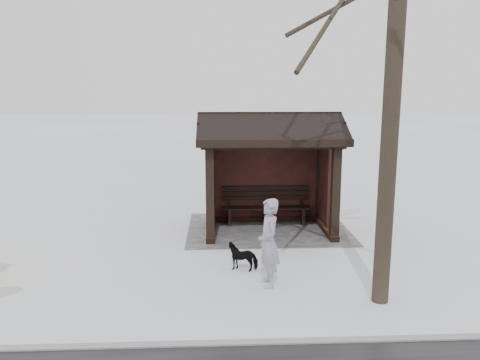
# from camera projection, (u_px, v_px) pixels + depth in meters

# --- Properties ---
(ground) EXTENTS (120.00, 120.00, 0.00)m
(ground) POSITION_uv_depth(u_px,v_px,m) (269.00, 231.00, 12.21)
(ground) COLOR white
(ground) RESTS_ON ground
(kerb) EXTENTS (120.00, 0.15, 0.06)m
(kerb) POSITION_uv_depth(u_px,v_px,m) (309.00, 342.00, 6.81)
(kerb) COLOR gray
(kerb) RESTS_ON ground
(trampled_patch) EXTENTS (4.20, 3.20, 0.02)m
(trampled_patch) POSITION_uv_depth(u_px,v_px,m) (268.00, 229.00, 12.40)
(trampled_patch) COLOR gray
(trampled_patch) RESTS_ON ground
(bus_shelter) EXTENTS (3.60, 2.40, 3.09)m
(bus_shelter) POSITION_uv_depth(u_px,v_px,m) (269.00, 148.00, 11.96)
(bus_shelter) COLOR #321912
(bus_shelter) RESTS_ON ground
(pedestrian) EXTENTS (0.48, 0.66, 1.67)m
(pedestrian) POSITION_uv_depth(u_px,v_px,m) (269.00, 243.00, 8.67)
(pedestrian) COLOR #9F94AE
(pedestrian) RESTS_ON ground
(dog) EXTENTS (0.71, 0.47, 0.55)m
(dog) POSITION_uv_depth(u_px,v_px,m) (243.00, 256.00, 9.57)
(dog) COLOR black
(dog) RESTS_ON ground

